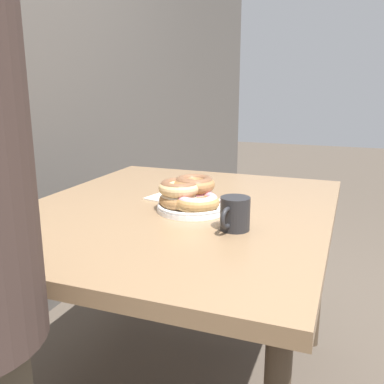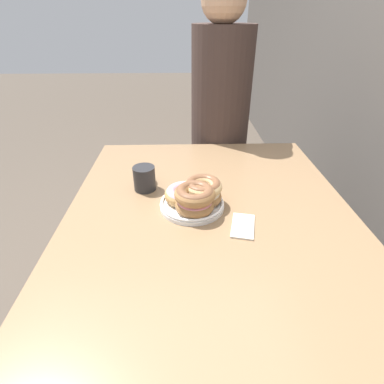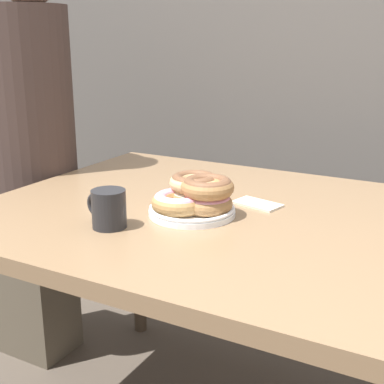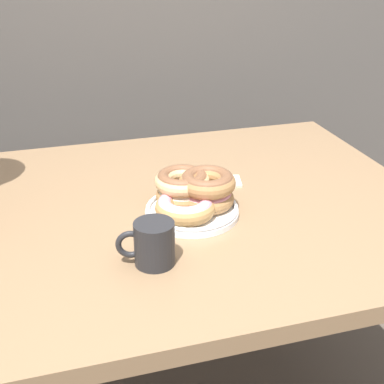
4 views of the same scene
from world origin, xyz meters
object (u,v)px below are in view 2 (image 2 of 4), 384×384
donut_plate (195,196)px  coffee_mug (145,178)px  person_figure (220,127)px  dining_table (210,226)px  napkin (243,226)px

donut_plate → coffee_mug: size_ratio=2.07×
coffee_mug → person_figure: 0.70m
dining_table → coffee_mug: coffee_mug is taller
dining_table → napkin: napkin is taller
dining_table → napkin: (0.10, 0.09, 0.07)m
donut_plate → dining_table: bearing=75.9°
coffee_mug → donut_plate: bearing=53.3°
donut_plate → person_figure: (-0.74, 0.17, -0.02)m
napkin → coffee_mug: bearing=-126.8°
person_figure → coffee_mug: bearing=-29.8°
dining_table → napkin: bearing=44.2°
coffee_mug → dining_table: bearing=57.6°
coffee_mug → person_figure: (-0.61, 0.35, -0.02)m
coffee_mug → napkin: 0.41m
donut_plate → person_figure: bearing=167.3°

